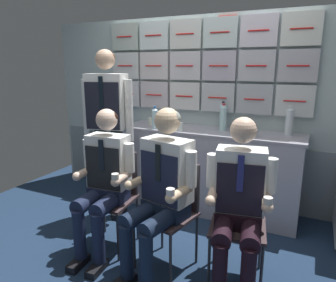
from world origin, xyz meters
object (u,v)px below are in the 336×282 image
folding_chair_by_counter (239,211)px  water_bottle_tall (223,116)px  crew_member_left (104,176)px  folding_chair_right (173,202)px  paper_cup_tan (180,126)px  folding_chair_left (114,188)px  crew_member_by_counter (239,199)px  crew_member_right (161,185)px  crew_member_standing (108,119)px

folding_chair_by_counter → water_bottle_tall: size_ratio=2.84×
crew_member_left → folding_chair_by_counter: 1.14m
folding_chair_right → paper_cup_tan: (-0.33, 0.88, 0.44)m
folding_chair_left → water_bottle_tall: bearing=60.8°
crew_member_left → folding_chair_right: bearing=10.7°
crew_member_by_counter → paper_cup_tan: 1.33m
folding_chair_left → crew_member_right: (0.57, -0.21, 0.20)m
folding_chair_right → paper_cup_tan: size_ratio=9.53×
crew_member_right → crew_member_by_counter: bearing=7.1°
water_bottle_tall → folding_chair_right: bearing=-92.2°
folding_chair_right → crew_member_standing: crew_member_standing is taller
folding_chair_left → paper_cup_tan: paper_cup_tan is taller
folding_chair_by_counter → crew_member_left: bearing=-170.4°
crew_member_right → folding_chair_right: bearing=78.6°
folding_chair_right → crew_member_right: bearing=-101.4°
folding_chair_by_counter → crew_member_standing: 1.62m
water_bottle_tall → crew_member_by_counter: bearing=-69.0°
crew_member_left → crew_member_by_counter: size_ratio=0.99×
folding_chair_left → folding_chair_by_counter: size_ratio=1.00×
folding_chair_right → water_bottle_tall: (0.05, 1.22, 0.54)m
water_bottle_tall → paper_cup_tan: bearing=-138.1°
crew_member_right → folding_chair_by_counter: bearing=22.9°
crew_member_left → paper_cup_tan: crew_member_left is taller
crew_member_left → crew_member_standing: (-0.37, 0.59, 0.38)m
folding_chair_left → folding_chair_by_counter: 1.12m
crew_member_left → water_bottle_tall: bearing=64.4°
crew_member_by_counter → crew_member_standing: crew_member_standing is taller
folding_chair_right → water_bottle_tall: water_bottle_tall is taller
crew_member_right → folding_chair_by_counter: size_ratio=1.53×
crew_member_standing → water_bottle_tall: 1.25m
folding_chair_left → crew_member_left: 0.23m
crew_member_left → paper_cup_tan: bearing=75.1°
paper_cup_tan → folding_chair_right: bearing=-69.7°
crew_member_standing → paper_cup_tan: size_ratio=19.69×
folding_chair_left → crew_member_standing: bearing=129.9°
crew_member_right → paper_cup_tan: 1.11m
crew_member_right → folding_chair_by_counter: (0.55, 0.23, -0.20)m
water_bottle_tall → crew_member_standing: bearing=-143.6°
folding_chair_right → crew_member_right: 0.25m
crew_member_standing → paper_cup_tan: bearing=32.6°
folding_chair_left → crew_member_right: size_ratio=0.65×
crew_member_standing → crew_member_by_counter: bearing=-20.4°
folding_chair_right → water_bottle_tall: 1.33m
folding_chair_right → crew_member_standing: 1.20m
water_bottle_tall → paper_cup_tan: water_bottle_tall is taller
crew_member_by_counter → crew_member_standing: 1.65m
folding_chair_right → crew_member_standing: bearing=153.7°
crew_member_right → folding_chair_by_counter: crew_member_right is taller
folding_chair_right → folding_chair_by_counter: 0.52m
folding_chair_right → folding_chair_by_counter: size_ratio=1.00×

